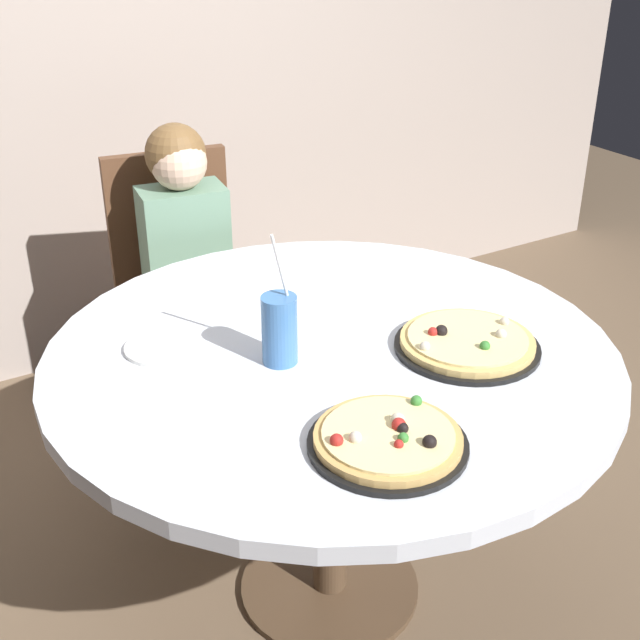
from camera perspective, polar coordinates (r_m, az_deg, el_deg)
The scene contains 8 objects.
ground_plane at distance 2.39m, azimuth 0.65°, elevation -17.79°, with size 8.00×8.00×0.00m, color brown.
dining_table at distance 1.98m, azimuth 0.75°, elevation -4.09°, with size 1.32×1.32×0.75m.
chair_wooden at distance 2.82m, azimuth -9.52°, elevation 2.54°, with size 0.45×0.45×0.95m.
diner_child at distance 2.68m, azimuth -8.43°, elevation 0.15°, with size 0.30×0.43×1.08m.
pizza_veggie at distance 1.95m, azimuth 9.99°, elevation -1.54°, with size 0.34×0.34×0.05m.
pizza_cheese at distance 1.60m, azimuth 4.66°, elevation -8.13°, with size 0.31×0.31×0.05m.
soda_cup at distance 1.84m, azimuth -2.77°, elevation -0.63°, with size 0.08×0.08×0.31m.
plate_small at distance 1.96m, azimuth -10.60°, elevation -1.81°, with size 0.18×0.18×0.01m, color white.
Camera 1 is at (-0.90, -1.43, 1.69)m, focal length 46.98 mm.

